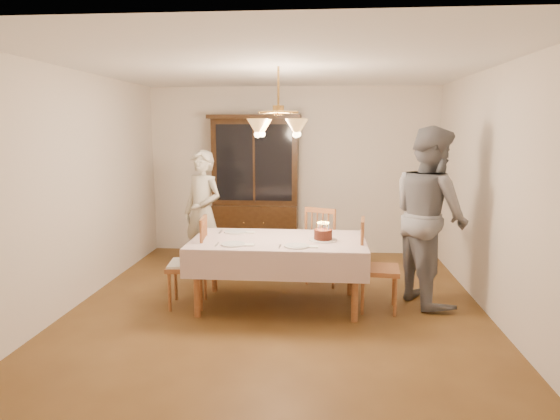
# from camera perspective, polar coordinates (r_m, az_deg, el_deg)

# --- Properties ---
(ground) EXTENTS (5.00, 5.00, 0.00)m
(ground) POSITION_cam_1_polar(r_m,az_deg,el_deg) (5.71, -0.18, -10.79)
(ground) COLOR #573919
(ground) RESTS_ON ground
(room_shell) EXTENTS (5.00, 5.00, 5.00)m
(room_shell) POSITION_cam_1_polar(r_m,az_deg,el_deg) (5.37, -0.18, 5.25)
(room_shell) COLOR white
(room_shell) RESTS_ON ground
(dining_table) EXTENTS (1.90, 1.10, 0.76)m
(dining_table) POSITION_cam_1_polar(r_m,az_deg,el_deg) (5.51, -0.18, -4.11)
(dining_table) COLOR brown
(dining_table) RESTS_ON ground
(china_hutch) EXTENTS (1.38, 0.54, 2.16)m
(china_hutch) POSITION_cam_1_polar(r_m,az_deg,el_deg) (7.72, -2.79, 2.47)
(china_hutch) COLOR black
(china_hutch) RESTS_ON ground
(chair_far_side) EXTENTS (0.57, 0.56, 1.00)m
(chair_far_side) POSITION_cam_1_polar(r_m,az_deg,el_deg) (6.38, 5.19, -4.49)
(chair_far_side) COLOR brown
(chair_far_side) RESTS_ON ground
(chair_left_end) EXTENTS (0.46, 0.48, 1.00)m
(chair_left_end) POSITION_cam_1_polar(r_m,az_deg,el_deg) (5.66, -10.46, -6.30)
(chair_left_end) COLOR brown
(chair_left_end) RESTS_ON ground
(chair_right_end) EXTENTS (0.46, 0.48, 1.00)m
(chair_right_end) POSITION_cam_1_polar(r_m,az_deg,el_deg) (5.54, 11.14, -6.77)
(chair_right_end) COLOR brown
(chair_right_end) RESTS_ON ground
(elderly_woman) EXTENTS (0.73, 0.66, 1.68)m
(elderly_woman) POSITION_cam_1_polar(r_m,az_deg,el_deg) (6.78, -8.81, -0.32)
(elderly_woman) COLOR beige
(elderly_woman) RESTS_ON ground
(adult_in_grey) EXTENTS (1.03, 1.16, 1.99)m
(adult_in_grey) POSITION_cam_1_polar(r_m,az_deg,el_deg) (5.83, 16.75, -0.63)
(adult_in_grey) COLOR slate
(adult_in_grey) RESTS_ON ground
(birthday_cake) EXTENTS (0.30, 0.30, 0.20)m
(birthday_cake) POSITION_cam_1_polar(r_m,az_deg,el_deg) (5.43, 4.94, -2.92)
(birthday_cake) COLOR white
(birthday_cake) RESTS_ON dining_table
(place_setting_near_left) EXTENTS (0.40, 0.26, 0.02)m
(place_setting_near_left) POSITION_cam_1_polar(r_m,az_deg,el_deg) (5.24, -5.23, -3.91)
(place_setting_near_left) COLOR white
(place_setting_near_left) RESTS_ON dining_table
(place_setting_near_right) EXTENTS (0.40, 0.26, 0.02)m
(place_setting_near_right) POSITION_cam_1_polar(r_m,az_deg,el_deg) (5.14, 2.05, -4.15)
(place_setting_near_right) COLOR white
(place_setting_near_right) RESTS_ON dining_table
(place_setting_far_left) EXTENTS (0.41, 0.26, 0.02)m
(place_setting_far_left) POSITION_cam_1_polar(r_m,az_deg,el_deg) (5.86, -5.00, -2.50)
(place_setting_far_left) COLOR white
(place_setting_far_left) RESTS_ON dining_table
(chandelier) EXTENTS (0.62, 0.62, 0.73)m
(chandelier) POSITION_cam_1_polar(r_m,az_deg,el_deg) (5.36, -0.19, 9.47)
(chandelier) COLOR #BF8C3F
(chandelier) RESTS_ON ground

